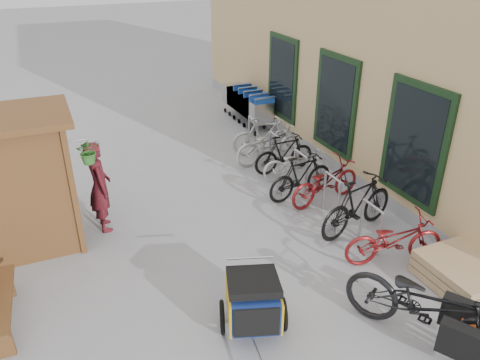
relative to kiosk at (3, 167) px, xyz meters
name	(u,v)px	position (x,y,z in m)	size (l,w,h in m)	color
ground	(249,281)	(3.28, -2.47, -1.55)	(80.00, 80.00, 0.00)	#949496
building	(409,1)	(9.77, 2.03, 1.94)	(6.07, 13.00, 7.00)	tan
kiosk	(3,167)	(0.00, 0.00, 0.00)	(2.49, 1.65, 2.40)	brown
bike_rack	(300,168)	(5.58, -0.07, -1.04)	(0.05, 5.35, 0.86)	#A5A8AD
pallet_stack	(462,274)	(6.28, -3.87, -1.34)	(1.00, 1.20, 0.40)	tan
shopping_carts	(246,101)	(6.28, 4.31, -0.91)	(0.62, 2.46, 1.11)	silver
child_trailer	(253,300)	(2.91, -3.42, -1.05)	(1.01, 1.56, 0.90)	navy
cargo_bike	(430,307)	(4.92, -4.54, -0.97)	(1.81, 2.33, 1.18)	black
person_kiosk	(100,187)	(1.45, 0.05, -0.69)	(0.63, 0.41, 1.73)	maroon
bike_0	(394,240)	(5.68, -2.96, -1.11)	(0.58, 1.68, 0.88)	maroon
bike_1	(358,205)	(5.70, -1.92, -1.00)	(0.51, 1.82, 1.09)	black
bike_2	(325,182)	(5.77, -0.75, -1.10)	(0.60, 1.73, 0.91)	maroon
bike_3	(301,176)	(5.41, -0.38, -1.07)	(0.45, 1.59, 0.96)	black
bike_4	(297,163)	(5.74, 0.36, -1.15)	(0.54, 1.54, 0.81)	silver
bike_5	(284,153)	(5.69, 0.86, -1.10)	(0.43, 1.52, 0.91)	black
bike_6	(269,144)	(5.60, 1.47, -1.08)	(0.63, 1.81, 0.95)	#B3B3AF
bike_7	(264,136)	(5.72, 1.98, -1.06)	(0.46, 1.63, 0.98)	#B3B3AF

